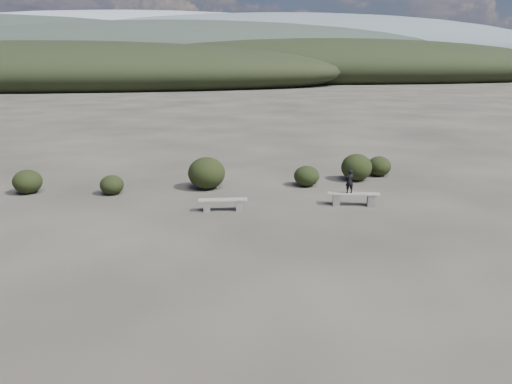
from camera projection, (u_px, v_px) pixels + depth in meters
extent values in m
plane|color=#312D26|center=(291.00, 263.00, 13.62)|extent=(1200.00, 1200.00, 0.00)
cube|color=slate|center=(207.00, 206.00, 18.18)|extent=(0.27, 0.36, 0.39)
cube|color=slate|center=(239.00, 205.00, 18.29)|extent=(0.27, 0.36, 0.39)
cube|color=gray|center=(223.00, 200.00, 18.18)|extent=(1.79, 0.47, 0.05)
cube|color=slate|center=(336.00, 200.00, 18.95)|extent=(0.35, 0.43, 0.43)
cube|color=slate|center=(371.00, 200.00, 18.83)|extent=(0.35, 0.43, 0.43)
cube|color=gray|center=(354.00, 194.00, 18.83)|extent=(1.98, 0.86, 0.05)
imported|color=black|center=(350.00, 181.00, 18.72)|extent=(0.35, 0.24, 0.91)
ellipsoid|color=black|center=(112.00, 185.00, 20.44)|extent=(0.97, 0.97, 0.79)
ellipsoid|color=black|center=(207.00, 173.00, 21.25)|extent=(1.59, 1.59, 1.36)
ellipsoid|color=black|center=(307.00, 176.00, 21.74)|extent=(1.11, 1.11, 0.89)
ellipsoid|color=black|center=(357.00, 167.00, 22.69)|extent=(1.40, 1.40, 1.22)
ellipsoid|color=black|center=(379.00, 166.00, 23.63)|extent=(1.13, 1.13, 0.94)
ellipsoid|color=black|center=(27.00, 182.00, 20.56)|extent=(1.17, 1.17, 0.99)
ellipsoid|color=black|center=(64.00, 73.00, 95.44)|extent=(110.00, 40.00, 12.00)
ellipsoid|color=black|center=(336.00, 68.00, 122.81)|extent=(120.00, 44.00, 14.00)
ellipsoid|color=#2F392F|center=(189.00, 58.00, 165.12)|extent=(190.00, 64.00, 24.00)
ellipsoid|color=slate|center=(299.00, 51.00, 307.52)|extent=(340.00, 110.00, 44.00)
ellipsoid|color=#939BA6|center=(145.00, 49.00, 388.43)|extent=(460.00, 140.00, 56.00)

